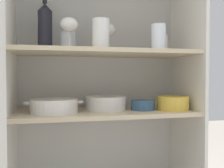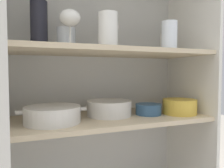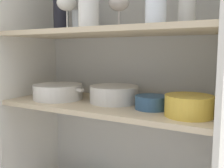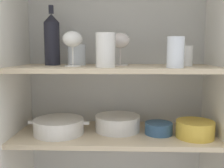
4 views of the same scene
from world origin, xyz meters
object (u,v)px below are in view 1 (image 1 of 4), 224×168
(plate_stack_white, at_px, (106,103))
(mixing_bowl_large, at_px, (173,103))
(serving_bowl_small, at_px, (143,104))
(wine_bottle, at_px, (45,27))
(casserole_dish, at_px, (54,106))

(plate_stack_white, bearing_deg, mixing_bowl_large, -14.39)
(mixing_bowl_large, xyz_separation_m, serving_bowl_small, (-0.15, 0.04, -0.01))
(wine_bottle, xyz_separation_m, serving_bowl_small, (0.50, -0.07, -0.40))
(wine_bottle, xyz_separation_m, casserole_dish, (0.04, -0.08, -0.39))
(plate_stack_white, xyz_separation_m, serving_bowl_small, (0.19, -0.05, -0.01))
(mixing_bowl_large, bearing_deg, casserole_dish, 176.95)
(serving_bowl_small, height_order, casserole_dish, casserole_dish)
(wine_bottle, distance_m, serving_bowl_small, 0.64)
(serving_bowl_small, relative_size, casserole_dish, 0.45)
(mixing_bowl_large, height_order, serving_bowl_small, mixing_bowl_large)
(mixing_bowl_large, distance_m, casserole_dish, 0.61)
(mixing_bowl_large, relative_size, casserole_dish, 0.59)
(plate_stack_white, height_order, serving_bowl_small, plate_stack_white)
(wine_bottle, height_order, serving_bowl_small, wine_bottle)
(wine_bottle, distance_m, mixing_bowl_large, 0.76)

